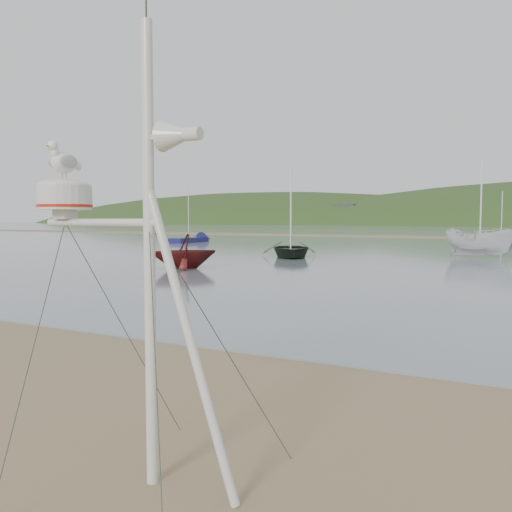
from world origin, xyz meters
The scene contains 8 objects.
ground centered at (0.00, 0.00, 0.00)m, with size 560.00×560.00×0.00m, color #786445.
sandbar centered at (0.00, 70.00, 0.07)m, with size 560.00×7.00×0.07m, color #786445.
mast_rig centered at (1.58, -0.84, 1.29)m, with size 2.36×2.52×5.33m.
boat_dark centered at (-9.38, 27.10, 2.53)m, with size 3.55×1.03×4.97m, color black.
boat_red centered at (-10.99, 17.52, 1.69)m, with size 2.85×1.74×3.30m, color #561413.
boat_white centered at (1.42, 32.95, 2.60)m, with size 1.93×1.98×5.12m, color silver.
sailboat_blue_near centered at (-27.52, 43.38, 0.30)m, with size 1.68×6.56×6.52m.
sailboat_dark_mid centered at (1.82, 52.11, 0.30)m, with size 2.22×5.57×5.44m.
Camera 1 is at (4.91, -4.82, 2.56)m, focal length 38.00 mm.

